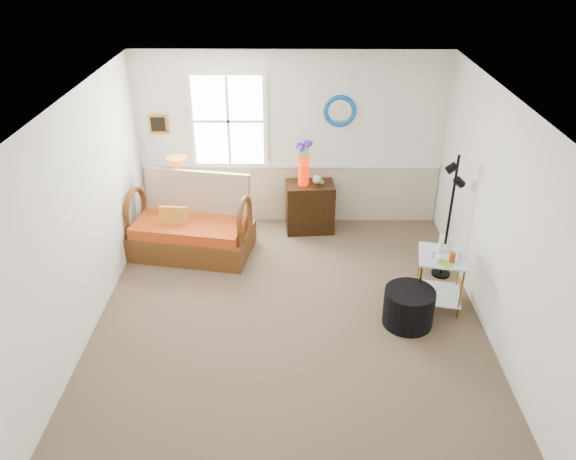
{
  "coord_description": "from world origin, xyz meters",
  "views": [
    {
      "loc": [
        0.04,
        -5.34,
        4.13
      ],
      "look_at": [
        -0.02,
        0.4,
        0.95
      ],
      "focal_mm": 35.0,
      "sensor_mm": 36.0,
      "label": 1
    }
  ],
  "objects_px": {
    "cabinet": "(310,207)",
    "ottoman": "(409,307)",
    "side_table": "(439,281)",
    "floor_lamp": "(449,218)",
    "loveseat": "(190,218)",
    "lamp_stand": "(181,212)"
  },
  "relations": [
    {
      "from": "lamp_stand",
      "to": "side_table",
      "type": "relative_size",
      "value": 0.91
    },
    {
      "from": "side_table",
      "to": "loveseat",
      "type": "bearing_deg",
      "value": 158.81
    },
    {
      "from": "cabinet",
      "to": "floor_lamp",
      "type": "relative_size",
      "value": 0.44
    },
    {
      "from": "loveseat",
      "to": "ottoman",
      "type": "xyz_separation_m",
      "value": [
        2.76,
        -1.59,
        -0.31
      ]
    },
    {
      "from": "cabinet",
      "to": "side_table",
      "type": "bearing_deg",
      "value": -56.19
    },
    {
      "from": "lamp_stand",
      "to": "cabinet",
      "type": "xyz_separation_m",
      "value": [
        1.92,
        0.09,
        0.05
      ]
    },
    {
      "from": "cabinet",
      "to": "loveseat",
      "type": "bearing_deg",
      "value": -162.68
    },
    {
      "from": "floor_lamp",
      "to": "ottoman",
      "type": "xyz_separation_m",
      "value": [
        -0.63,
        -1.03,
        -0.62
      ]
    },
    {
      "from": "loveseat",
      "to": "cabinet",
      "type": "bearing_deg",
      "value": 31.72
    },
    {
      "from": "side_table",
      "to": "ottoman",
      "type": "distance_m",
      "value": 0.57
    },
    {
      "from": "loveseat",
      "to": "lamp_stand",
      "type": "xyz_separation_m",
      "value": [
        -0.25,
        0.58,
        -0.21
      ]
    },
    {
      "from": "loveseat",
      "to": "lamp_stand",
      "type": "bearing_deg",
      "value": 123.09
    },
    {
      "from": "floor_lamp",
      "to": "cabinet",
      "type": "bearing_deg",
      "value": 138.16
    },
    {
      "from": "loveseat",
      "to": "side_table",
      "type": "distance_m",
      "value": 3.41
    },
    {
      "from": "loveseat",
      "to": "floor_lamp",
      "type": "xyz_separation_m",
      "value": [
        3.39,
        -0.56,
        0.31
      ]
    },
    {
      "from": "cabinet",
      "to": "ottoman",
      "type": "distance_m",
      "value": 2.52
    },
    {
      "from": "cabinet",
      "to": "side_table",
      "type": "distance_m",
      "value": 2.43
    },
    {
      "from": "cabinet",
      "to": "floor_lamp",
      "type": "xyz_separation_m",
      "value": [
        1.72,
        -1.23,
        0.47
      ]
    },
    {
      "from": "loveseat",
      "to": "ottoman",
      "type": "height_order",
      "value": "loveseat"
    },
    {
      "from": "ottoman",
      "to": "side_table",
      "type": "bearing_deg",
      "value": 40.63
    },
    {
      "from": "cabinet",
      "to": "ottoman",
      "type": "xyz_separation_m",
      "value": [
        1.09,
        -2.26,
        -0.15
      ]
    },
    {
      "from": "lamp_stand",
      "to": "loveseat",
      "type": "bearing_deg",
      "value": -66.73
    }
  ]
}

